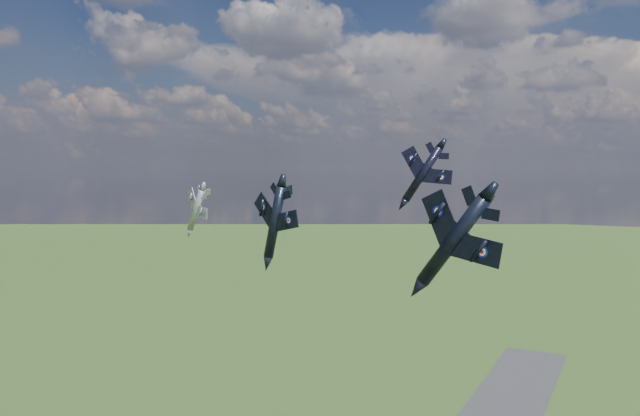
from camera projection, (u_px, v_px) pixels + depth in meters
The scene contains 4 objects.
jet_lead_navy at pixel (275, 222), 86.08m from camera, with size 10.22×14.25×2.95m, color black, non-canonical shape.
jet_right_navy at pixel (453, 241), 61.32m from camera, with size 10.80×15.06×3.12m, color black, non-canonical shape.
jet_high_navy at pixel (423, 174), 99.44m from camera, with size 9.76×13.61×2.82m, color black, non-canonical shape.
jet_left_silver at pixel (196, 210), 116.63m from camera, with size 9.05×12.62×2.61m, color #91929B, non-canonical shape.
Camera 1 is at (41.91, -64.47, 89.14)m, focal length 35.00 mm.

